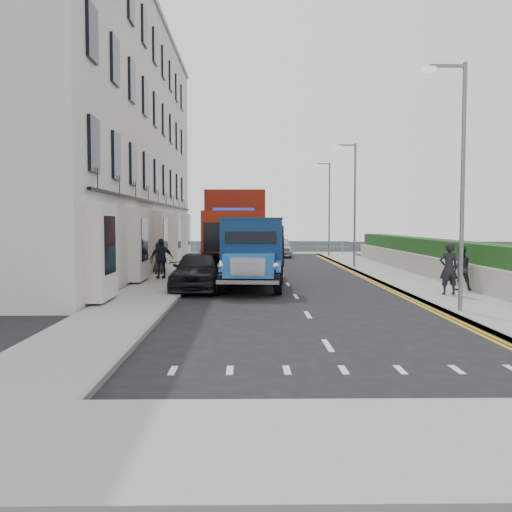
# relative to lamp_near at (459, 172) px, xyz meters

# --- Properties ---
(ground) EXTENTS (120.00, 120.00, 0.00)m
(ground) POSITION_rel_lamp_near_xyz_m (-4.18, 2.00, -4.00)
(ground) COLOR black
(ground) RESTS_ON ground
(pavement_west) EXTENTS (2.40, 38.00, 0.12)m
(pavement_west) POSITION_rel_lamp_near_xyz_m (-9.38, 11.00, -3.94)
(pavement_west) COLOR gray
(pavement_west) RESTS_ON ground
(pavement_east) EXTENTS (2.60, 38.00, 0.12)m
(pavement_east) POSITION_rel_lamp_near_xyz_m (1.12, 11.00, -3.94)
(pavement_east) COLOR gray
(pavement_east) RESTS_ON ground
(promenade) EXTENTS (30.00, 2.50, 0.12)m
(promenade) POSITION_rel_lamp_near_xyz_m (-4.18, 31.00, -3.94)
(promenade) COLOR gray
(promenade) RESTS_ON ground
(sea_plane) EXTENTS (120.00, 120.00, 0.00)m
(sea_plane) POSITION_rel_lamp_near_xyz_m (-4.18, 62.00, -4.00)
(sea_plane) COLOR slate
(sea_plane) RESTS_ON ground
(terrace_west) EXTENTS (6.31, 30.20, 14.25)m
(terrace_west) POSITION_rel_lamp_near_xyz_m (-13.65, 15.00, 3.17)
(terrace_west) COLOR beige
(terrace_west) RESTS_ON ground
(garden_east) EXTENTS (1.45, 28.00, 1.75)m
(garden_east) POSITION_rel_lamp_near_xyz_m (3.03, 11.00, -3.10)
(garden_east) COLOR #B2AD9E
(garden_east) RESTS_ON ground
(seafront_railing) EXTENTS (13.00, 0.08, 1.11)m
(seafront_railing) POSITION_rel_lamp_near_xyz_m (-4.18, 30.20, -3.42)
(seafront_railing) COLOR #59B2A5
(seafront_railing) RESTS_ON ground
(lamp_near) EXTENTS (1.23, 0.18, 7.00)m
(lamp_near) POSITION_rel_lamp_near_xyz_m (0.00, 0.00, 0.00)
(lamp_near) COLOR slate
(lamp_near) RESTS_ON ground
(lamp_mid) EXTENTS (1.23, 0.18, 7.00)m
(lamp_mid) POSITION_rel_lamp_near_xyz_m (0.00, 16.00, 0.00)
(lamp_mid) COLOR slate
(lamp_mid) RESTS_ON ground
(lamp_far) EXTENTS (1.23, 0.18, 7.00)m
(lamp_far) POSITION_rel_lamp_near_xyz_m (0.00, 26.00, 0.00)
(lamp_far) COLOR slate
(lamp_far) RESTS_ON ground
(bedford_lorry) EXTENTS (2.68, 5.92, 2.73)m
(bedford_lorry) POSITION_rel_lamp_near_xyz_m (-5.70, 5.54, -2.74)
(bedford_lorry) COLOR black
(bedford_lorry) RESTS_ON ground
(red_lorry) EXTENTS (2.72, 7.74, 4.04)m
(red_lorry) POSITION_rel_lamp_near_xyz_m (-6.41, 10.84, -1.85)
(red_lorry) COLOR black
(red_lorry) RESTS_ON ground
(parked_car_front) EXTENTS (2.14, 4.68, 1.56)m
(parked_car_front) POSITION_rel_lamp_near_xyz_m (-7.69, 5.75, -3.22)
(parked_car_front) COLOR black
(parked_car_front) RESTS_ON ground
(parked_car_mid) EXTENTS (2.08, 4.62, 1.47)m
(parked_car_mid) POSITION_rel_lamp_near_xyz_m (-7.35, 12.05, -3.26)
(parked_car_mid) COLOR #60ADCD
(parked_car_mid) RESTS_ON ground
(parked_car_rear) EXTENTS (2.08, 4.62, 1.31)m
(parked_car_rear) POSITION_rel_lamp_near_xyz_m (-7.30, 18.84, -3.34)
(parked_car_rear) COLOR #ADAEB2
(parked_car_rear) RESTS_ON ground
(seafront_car_left) EXTENTS (3.94, 6.00, 1.53)m
(seafront_car_left) POSITION_rel_lamp_near_xyz_m (-4.78, 28.21, -3.23)
(seafront_car_left) COLOR black
(seafront_car_left) RESTS_ON ground
(seafront_car_right) EXTENTS (2.03, 4.52, 1.51)m
(seafront_car_right) POSITION_rel_lamp_near_xyz_m (-3.42, 27.30, -3.24)
(seafront_car_right) COLOR silver
(seafront_car_right) RESTS_ON ground
(pedestrian_east_near) EXTENTS (0.67, 0.46, 1.80)m
(pedestrian_east_near) POSITION_rel_lamp_near_xyz_m (1.04, 3.54, -2.98)
(pedestrian_east_near) COLOR black
(pedestrian_east_near) RESTS_ON pavement_east
(pedestrian_east_far) EXTENTS (0.83, 0.67, 1.63)m
(pedestrian_east_far) POSITION_rel_lamp_near_xyz_m (1.92, 4.80, -3.06)
(pedestrian_east_far) COLOR #2B2932
(pedestrian_east_far) RESTS_ON pavement_east
(pedestrian_west_near) EXTENTS (1.13, 0.81, 1.77)m
(pedestrian_west_near) POSITION_rel_lamp_near_xyz_m (-9.68, 9.37, -2.99)
(pedestrian_west_near) COLOR #1C2333
(pedestrian_west_near) RESTS_ON pavement_west
(pedestrian_west_far) EXTENTS (0.85, 0.65, 1.56)m
(pedestrian_west_far) POSITION_rel_lamp_near_xyz_m (-10.18, 11.72, -3.10)
(pedestrian_west_far) COLOR #382E28
(pedestrian_west_far) RESTS_ON pavement_west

